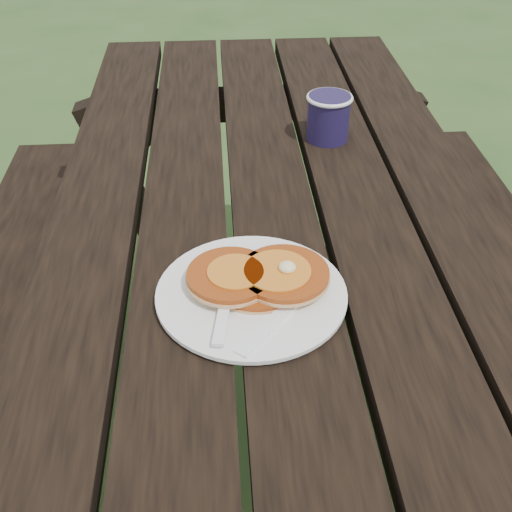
{
  "coord_description": "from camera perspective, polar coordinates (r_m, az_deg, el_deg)",
  "views": [
    {
      "loc": [
        -0.09,
        -0.87,
        1.34
      ],
      "look_at": [
        -0.04,
        -0.15,
        0.8
      ],
      "focal_mm": 45.0,
      "sensor_mm": 36.0,
      "label": 1
    }
  ],
  "objects": [
    {
      "name": "ground",
      "position": [
        1.6,
        1.25,
        -19.84
      ],
      "size": [
        60.0,
        60.0,
        0.0
      ],
      "primitive_type": "plane",
      "color": "#28451D",
      "rests_on": "ground"
    },
    {
      "name": "picnic_table",
      "position": [
        1.31,
        1.47,
        -11.02
      ],
      "size": [
        1.36,
        1.8,
        0.75
      ],
      "color": "black",
      "rests_on": "ground"
    },
    {
      "name": "plate",
      "position": [
        0.9,
        -0.41,
        -3.46
      ],
      "size": [
        0.29,
        0.29,
        0.01
      ],
      "primitive_type": "cylinder",
      "rotation": [
        0.0,
        0.0,
        0.13
      ],
      "color": "white",
      "rests_on": "picnic_table"
    },
    {
      "name": "pancake_stack",
      "position": [
        0.9,
        0.26,
        -1.86
      ],
      "size": [
        0.2,
        0.13,
        0.04
      ],
      "rotation": [
        0.0,
        0.0,
        0.25
      ],
      "color": "#A14112",
      "rests_on": "plate"
    },
    {
      "name": "knife",
      "position": [
        0.86,
        2.17,
        -5.28
      ],
      "size": [
        0.13,
        0.15,
        0.0
      ],
      "primitive_type": "cube",
      "rotation": [
        0.0,
        0.0,
        -0.69
      ],
      "color": "white",
      "rests_on": "plate"
    },
    {
      "name": "fork",
      "position": [
        0.85,
        -2.95,
        -5.33
      ],
      "size": [
        0.06,
        0.16,
        0.01
      ],
      "primitive_type": null,
      "rotation": [
        0.0,
        0.0,
        -0.15
      ],
      "color": "white",
      "rests_on": "plate"
    },
    {
      "name": "coffee_cup",
      "position": [
        1.29,
        6.47,
        12.38
      ],
      "size": [
        0.09,
        0.09,
        0.09
      ],
      "rotation": [
        0.0,
        0.0,
        -0.0
      ],
      "color": "#1C1439",
      "rests_on": "picnic_table"
    }
  ]
}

